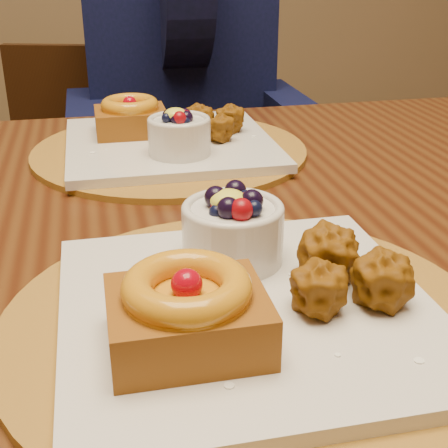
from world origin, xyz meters
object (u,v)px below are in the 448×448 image
Objects in this scene: place_setting_far at (168,139)px; diner at (178,48)px; dining_table at (199,277)px; chair_far at (87,210)px; place_setting_near at (243,296)px.

place_setting_far is 0.49× the size of diner.
diner reaches higher than dining_table.
place_setting_far is at bearing -60.88° from chair_far.
dining_table is 1.97× the size of chair_far.
dining_table is 0.24m from place_setting_far.
place_setting_far is 0.47× the size of chair_far.
place_setting_near is (-0.00, -0.22, 0.10)m from dining_table.
place_setting_near reaches higher than dining_table.
chair_far is (-0.13, 0.99, -0.33)m from place_setting_near.
chair_far is (-0.13, 0.77, -0.23)m from dining_table.
chair_far is at bearing 99.64° from dining_table.
place_setting_far is (0.00, 0.43, -0.00)m from place_setting_near.
dining_table is at bearing -95.38° from diner.
place_setting_near is 1.00× the size of place_setting_far.
place_setting_far is at bearing -98.51° from diner.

